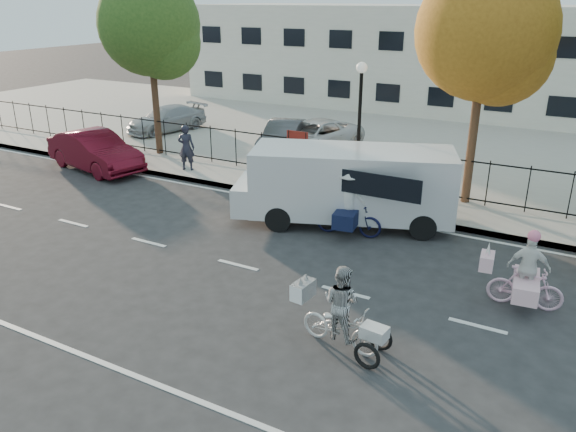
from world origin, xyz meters
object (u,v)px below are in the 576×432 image
Objects in this scene: unicorn_bike at (525,279)px; lot_car_a at (167,119)px; white_van at (348,183)px; red_sedan at (95,151)px; lot_car_b at (314,136)px; lot_car_c at (284,136)px; lamppost at (360,104)px; pedestrian at (186,147)px; zebra_trike at (341,316)px; bull_bike at (348,209)px.

unicorn_bike is 20.37m from lot_car_a.
white_van is 1.50× the size of red_sedan.
unicorn_bike is at bearing -88.66° from red_sedan.
red_sedan is 9.04m from lot_car_b.
white_van is at bearing -13.60° from lot_car_a.
lot_car_b reaches higher than lot_car_c.
lot_car_c is (-4.73, 3.29, -2.30)m from lamppost.
lot_car_c is (1.94, 4.26, -0.23)m from pedestrian.
lamppost is 2.34× the size of unicorn_bike.
white_van is at bearing 28.51° from zebra_trike.
red_sedan is (-13.42, 6.55, 0.09)m from zebra_trike.
white_van is 7.97m from lot_car_b.
unicorn_bike is 13.60m from lot_car_b.
lot_car_c is (5.44, 5.59, 0.05)m from red_sedan.
bull_bike is 0.52× the size of lot_car_a.
bull_bike reaches higher than pedestrian.
lot_car_c is at bearing 145.14° from lamppost.
zebra_trike is 6.64m from white_van.
unicorn_bike is 0.27× the size of white_van.
red_sedan is at bearing 75.44° from bull_bike.
bull_bike is 0.55× the size of lot_car_c.
bull_bike reaches higher than zebra_trike.
lot_car_b is at bearing 16.66° from lot_car_c.
lot_car_c is (-5.91, 6.90, 0.01)m from bull_bike.
lot_car_a is 0.88× the size of lot_car_b.
unicorn_bike is 1.04× the size of pedestrian.
white_van is at bearing -60.19° from lot_car_c.
bull_bike is 1.24× the size of pedestrian.
red_sedan is at bearing -147.01° from lot_car_c.
white_van reaches higher than unicorn_bike.
lamppost reaches higher than lot_car_b.
bull_bike is 0.46× the size of lot_car_b.
lamppost is 5.80m from lot_car_b.
lot_car_c is at bearing 32.58° from bull_bike.
lamppost is 10.69m from red_sedan.
lot_car_a is at bearing 56.23° from zebra_trike.
red_sedan is at bearing 157.94° from white_van.
zebra_trike is 14.93m from red_sedan.
white_van is at bearing -79.67° from red_sedan.
red_sedan is at bearing 73.10° from unicorn_bike.
lot_car_b is at bearing 24.47° from bull_bike.
zebra_trike is at bearing -88.12° from white_van.
lot_car_c is (-7.97, 12.14, 0.14)m from zebra_trike.
red_sedan is (-10.17, -2.30, -2.35)m from lamppost.
lamppost reaches higher than lot_car_c.
unicorn_bike is 5.35m from bull_bike.
zebra_trike is 0.44× the size of red_sedan.
white_van reaches higher than pedestrian.
white_van is at bearing -38.70° from lot_car_b.
zebra_trike is at bearing 132.90° from unicorn_bike.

